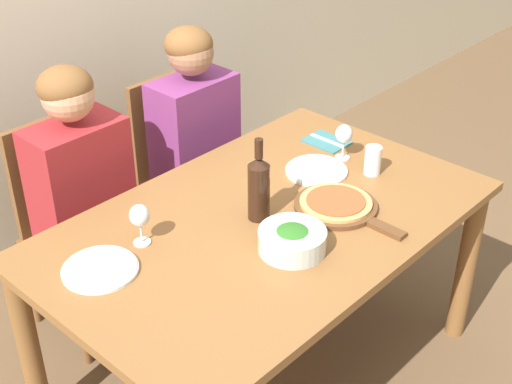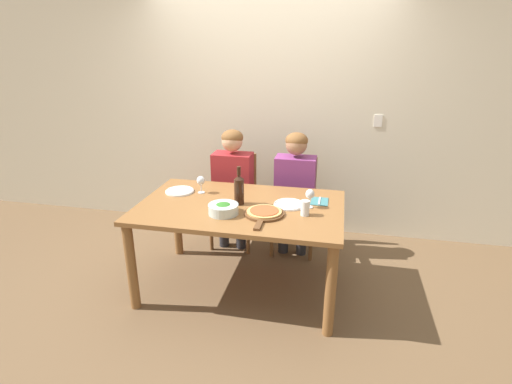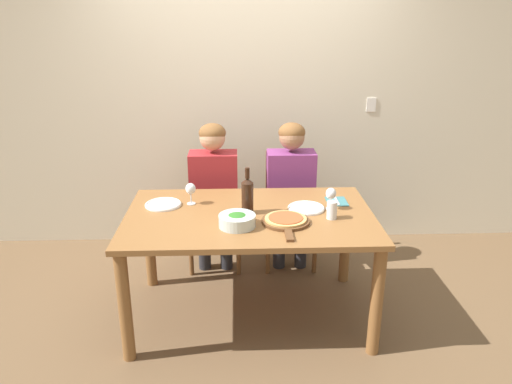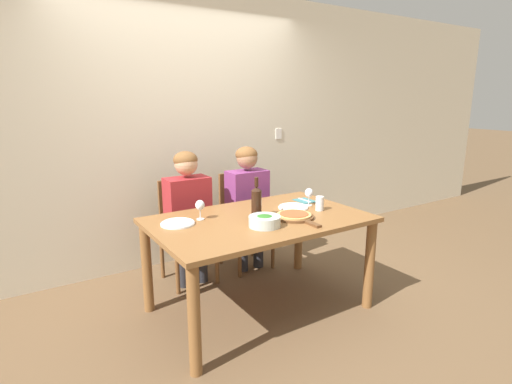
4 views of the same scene
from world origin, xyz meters
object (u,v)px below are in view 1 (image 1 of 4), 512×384
object	(u,v)px
broccoli_bowl	(292,240)
dinner_plate_right	(316,170)
wine_bottle	(259,187)
chair_right	(183,169)
person_woman	(83,183)
pizza_on_board	(338,205)
person_man	(197,132)
fork_on_napkin	(327,141)
wine_glass_right	(344,135)
wine_glass_left	(140,217)
water_tumbler	(373,160)
chair_left	(74,221)
dinner_plate_left	(100,269)

from	to	relation	value
broccoli_bowl	dinner_plate_right	bearing A→B (deg)	29.99
wine_bottle	dinner_plate_right	size ratio (longest dim) A/B	1.27
chair_right	dinner_plate_right	world-z (taller)	chair_right
wine_bottle	broccoli_bowl	distance (m)	0.24
person_woman	dinner_plate_right	size ratio (longest dim) A/B	4.90
broccoli_bowl	pizza_on_board	distance (m)	0.31
person_man	fork_on_napkin	bearing A→B (deg)	-63.64
broccoli_bowl	wine_glass_right	bearing A→B (deg)	22.69
wine_glass_left	wine_glass_right	bearing A→B (deg)	-8.11
person_man	wine_glass_right	bearing A→B (deg)	-73.84
broccoli_bowl	fork_on_napkin	size ratio (longest dim) A/B	1.27
pizza_on_board	fork_on_napkin	bearing A→B (deg)	42.28
person_woman	wine_glass_left	xyz separation A→B (m)	(-0.13, -0.53, 0.14)
water_tumbler	wine_bottle	bearing A→B (deg)	168.19
chair_left	person_man	distance (m)	0.67
person_woman	wine_bottle	bearing A→B (deg)	-70.51
dinner_plate_left	wine_glass_right	size ratio (longest dim) A/B	1.63
wine_glass_right	dinner_plate_left	bearing A→B (deg)	174.34
pizza_on_board	water_tumbler	distance (m)	0.31
chair_left	dinner_plate_right	xyz separation A→B (m)	(0.65, -0.78, 0.28)
broccoli_bowl	dinner_plate_left	distance (m)	0.63
water_tumbler	chair_right	bearing A→B (deg)	100.42
wine_glass_left	wine_glass_right	size ratio (longest dim) A/B	1.00
broccoli_bowl	wine_glass_left	xyz separation A→B (m)	(-0.32, 0.40, 0.07)
broccoli_bowl	water_tumbler	world-z (taller)	water_tumbler
person_man	dinner_plate_left	distance (m)	1.09
broccoli_bowl	water_tumbler	distance (m)	0.61
chair_right	dinner_plate_left	size ratio (longest dim) A/B	3.77
dinner_plate_right	wine_bottle	bearing A→B (deg)	-172.32
chair_left	broccoli_bowl	distance (m)	1.10
broccoli_bowl	chair_right	bearing A→B (deg)	67.49
dinner_plate_left	wine_bottle	bearing A→B (deg)	-15.53
wine_bottle	wine_glass_right	xyz separation A→B (m)	(0.56, 0.05, -0.02)
dinner_plate_right	water_tumbler	distance (m)	0.22
broccoli_bowl	person_man	bearing A→B (deg)	65.05
person_woman	broccoli_bowl	size ratio (longest dim) A/B	5.28
person_man	wine_bottle	xyz separation A→B (m)	(-0.36, -0.72, 0.17)
chair_right	water_tumbler	bearing A→B (deg)	-79.58
fork_on_napkin	chair_right	bearing A→B (deg)	112.19
chair_left	broccoli_bowl	xyz separation A→B (m)	(0.18, -1.04, 0.31)
chair_right	wine_bottle	bearing A→B (deg)	-113.68
person_woman	fork_on_napkin	distance (m)	1.03
wine_glass_right	fork_on_napkin	world-z (taller)	wine_glass_right
broccoli_bowl	pizza_on_board	bearing A→B (deg)	7.93
person_man	fork_on_napkin	size ratio (longest dim) A/B	6.71
broccoli_bowl	fork_on_napkin	bearing A→B (deg)	29.76
chair_left	water_tumbler	distance (m)	1.27
person_man	dinner_plate_right	world-z (taller)	person_man
dinner_plate_right	person_woman	bearing A→B (deg)	134.40
wine_bottle	water_tumbler	world-z (taller)	wine_bottle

